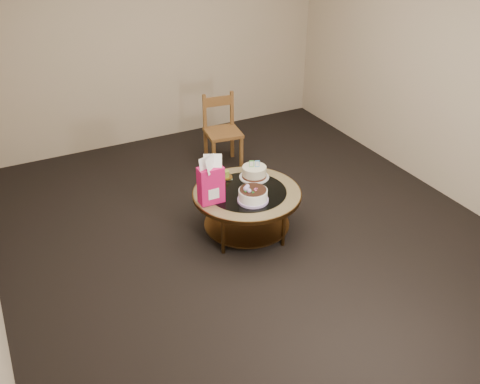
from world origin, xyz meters
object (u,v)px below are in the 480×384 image
decorated_cake (253,196)px  dining_chair (222,131)px  coffee_table (247,198)px  cream_cake (254,172)px  gift_bag (211,180)px

decorated_cake → dining_chair: bearing=74.3°
coffee_table → cream_cake: cream_cake is taller
decorated_cake → dining_chair: 1.65m
decorated_cake → dining_chair: size_ratio=0.33×
coffee_table → cream_cake: (0.18, 0.20, 0.14)m
decorated_cake → coffee_table: bearing=78.9°
coffee_table → cream_cake: 0.30m
coffee_table → decorated_cake: decorated_cake is taller
coffee_table → gift_bag: gift_bag is taller
decorated_cake → gift_bag: 0.41m
gift_bag → dining_chair: size_ratio=0.53×
decorated_cake → gift_bag: gift_bag is taller
decorated_cake → cream_cake: bearing=59.9°
decorated_cake → cream_cake: size_ratio=0.97×
dining_chair → decorated_cake: bearing=-98.1°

